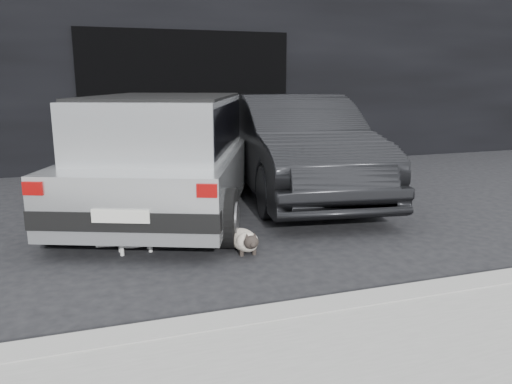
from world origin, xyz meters
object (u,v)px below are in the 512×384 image
object	(u,v)px
second_car	(296,145)
silver_hatchback	(168,150)
cat_white	(138,236)
cat_siamese	(245,240)

from	to	relation	value
second_car	silver_hatchback	bearing A→B (deg)	-158.20
silver_hatchback	cat_white	distance (m)	1.68
silver_hatchback	cat_white	size ratio (longest dim) A/B	6.36
cat_white	second_car	bearing A→B (deg)	123.34
cat_white	cat_siamese	bearing A→B (deg)	67.04
cat_siamese	second_car	bearing A→B (deg)	-122.73
second_car	cat_siamese	distance (m)	2.79
silver_hatchback	cat_white	bearing A→B (deg)	-88.86
second_car	cat_siamese	size ratio (longest dim) A/B	5.79
cat_white	silver_hatchback	bearing A→B (deg)	155.28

